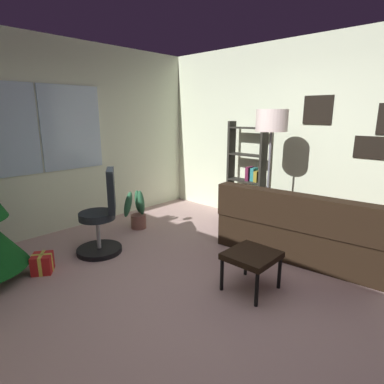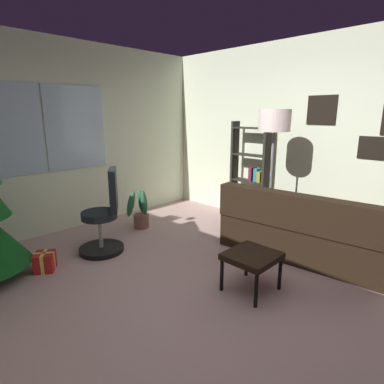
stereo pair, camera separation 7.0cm
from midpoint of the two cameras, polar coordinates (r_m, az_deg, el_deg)
name	(u,v)px [view 2 (the right image)]	position (r m, az deg, el deg)	size (l,w,h in m)	color
ground_plane	(211,301)	(3.24, 4.05, -19.11)	(4.65, 5.58, 0.10)	#B3918C
wall_back_with_windows	(66,137)	(5.03, -21.47, 9.25)	(4.65, 0.12, 2.75)	silver
wall_right_with_frames	(326,139)	(4.79, 23.45, 8.81)	(0.12, 5.58, 2.75)	silver
couch	(321,230)	(4.33, 22.74, -6.31)	(1.94, 2.06, 0.84)	black
footstool	(252,258)	(3.20, 11.41, -11.70)	(0.48, 0.46, 0.39)	black
gift_box_red	(45,262)	(3.96, -24.66, -11.40)	(0.29, 0.30, 0.22)	red
office_chair	(104,220)	(4.10, -15.11, -4.88)	(0.58, 0.57, 1.07)	black
bookshelf	(250,178)	(5.12, 10.85, 2.47)	(0.18, 0.64, 1.60)	#272520
floor_lamp	(274,128)	(4.28, 15.13, 11.09)	(0.41, 0.41, 1.77)	slate
potted_plant	(140,211)	(4.90, -8.93, -3.36)	(0.48, 0.33, 0.61)	brown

